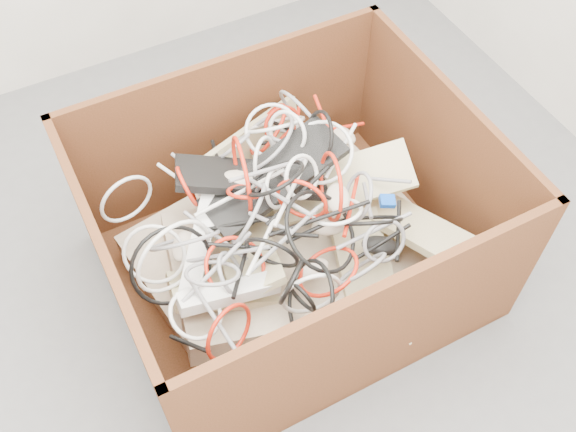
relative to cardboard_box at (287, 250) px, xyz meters
name	(u,v)px	position (x,y,z in m)	size (l,w,h in m)	color
ground	(257,338)	(-0.19, -0.16, -0.15)	(3.00, 3.00, 0.00)	#565658
cardboard_box	(287,250)	(0.00, 0.00, 0.00)	(1.11, 0.92, 0.59)	#3A220E
keyboard_pile	(298,213)	(0.05, 0.03, 0.13)	(0.90, 0.91, 0.37)	tan
mice_scatter	(325,219)	(0.09, -0.07, 0.19)	(0.86, 0.71, 0.21)	#BDAD98
power_strip_left	(201,243)	(-0.27, 0.02, 0.19)	(0.31, 0.06, 0.04)	silver
power_strip_right	(229,293)	(-0.26, -0.17, 0.20)	(0.28, 0.06, 0.04)	silver
vga_plug	(387,201)	(0.28, -0.11, 0.21)	(0.04, 0.04, 0.02)	blue
cable_tangle	(268,207)	(-0.06, 0.00, 0.26)	(0.96, 0.85, 0.38)	silver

